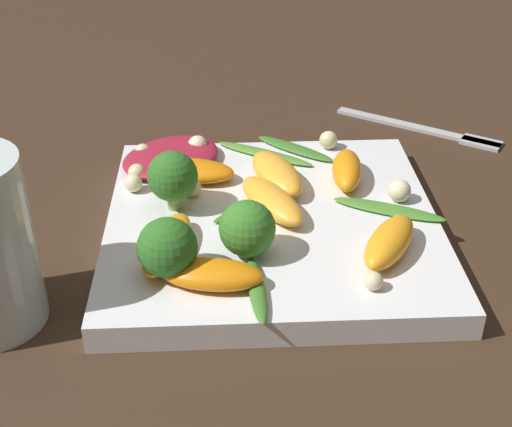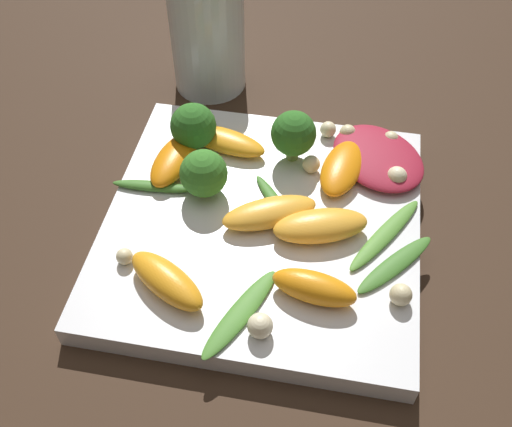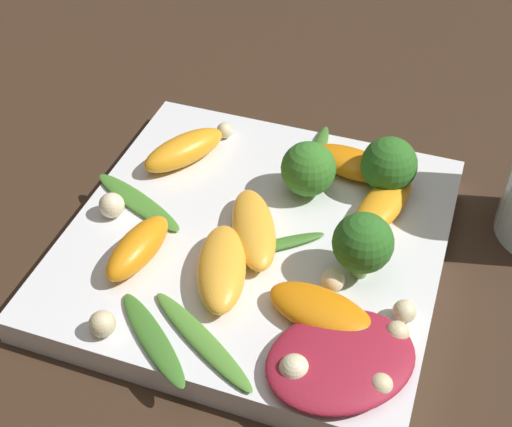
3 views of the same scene
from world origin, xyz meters
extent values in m
plane|color=#382619|center=(0.00, 0.00, 0.00)|extent=(2.40, 2.40, 0.00)
cube|color=white|center=(0.00, 0.00, 0.01)|extent=(0.26, 0.26, 0.02)
cube|color=#B2B2B7|center=(-0.16, -0.19, 0.00)|extent=(0.15, 0.11, 0.01)
cube|color=#B2B2B7|center=(-0.22, -0.15, 0.00)|extent=(0.04, 0.04, 0.01)
ellipsoid|color=maroon|center=(0.08, -0.09, 0.03)|extent=(0.11, 0.11, 0.01)
ellipsoid|color=orange|center=(0.08, 0.05, 0.03)|extent=(0.05, 0.08, 0.02)
ellipsoid|color=orange|center=(-0.08, 0.06, 0.03)|extent=(0.06, 0.07, 0.02)
ellipsoid|color=#FCAD33|center=(-0.01, -0.05, 0.03)|extent=(0.05, 0.08, 0.02)
ellipsoid|color=orange|center=(0.06, -0.06, 0.03)|extent=(0.08, 0.05, 0.02)
ellipsoid|color=orange|center=(0.05, 0.09, 0.03)|extent=(0.07, 0.04, 0.02)
ellipsoid|color=#FCAD33|center=(0.00, -0.01, 0.03)|extent=(0.06, 0.08, 0.02)
ellipsoid|color=orange|center=(-0.07, -0.05, 0.03)|extent=(0.03, 0.07, 0.02)
cylinder|color=#7A9E51|center=(0.08, 0.08, 0.03)|extent=(0.01, 0.01, 0.01)
sphere|color=#2D6B23|center=(0.08, 0.08, 0.04)|extent=(0.04, 0.04, 0.04)
cylinder|color=#84AD5B|center=(0.02, 0.05, 0.03)|extent=(0.01, 0.01, 0.01)
sphere|color=#387A28|center=(0.02, 0.05, 0.04)|extent=(0.04, 0.04, 0.04)
cylinder|color=#7A9E51|center=(0.08, -0.01, 0.03)|extent=(0.01, 0.01, 0.02)
sphere|color=#2D6B23|center=(0.08, -0.01, 0.05)|extent=(0.04, 0.04, 0.04)
ellipsoid|color=#3D7528|center=(0.02, -0.01, 0.02)|extent=(0.06, 0.05, 0.00)
ellipsoid|color=#47842D|center=(-0.09, 0.00, 0.02)|extent=(0.09, 0.05, 0.00)
ellipsoid|color=#3D7528|center=(-0.03, -0.11, 0.02)|extent=(0.07, 0.06, 0.00)
ellipsoid|color=#3D7528|center=(0.02, 0.10, 0.02)|extent=(0.02, 0.07, 0.01)
ellipsoid|color=#518E33|center=(0.00, -0.10, 0.02)|extent=(0.09, 0.06, 0.00)
sphere|color=beige|center=(-0.06, 0.10, 0.03)|extent=(0.01, 0.01, 0.01)
sphere|color=beige|center=(0.06, -0.03, 0.03)|extent=(0.02, 0.02, 0.02)
sphere|color=beige|center=(0.11, -0.04, 0.03)|extent=(0.01, 0.01, 0.01)
sphere|color=beige|center=(0.11, -0.10, 0.03)|extent=(0.01, 0.01, 0.01)
sphere|color=beige|center=(0.06, -0.11, 0.03)|extent=(0.02, 0.02, 0.02)
sphere|color=beige|center=(-0.06, -0.11, 0.03)|extent=(0.02, 0.02, 0.02)
sphere|color=beige|center=(-0.10, -0.02, 0.03)|extent=(0.02, 0.02, 0.02)
sphere|color=beige|center=(0.11, -0.06, 0.03)|extent=(0.02, 0.02, 0.02)
camera|label=1|loc=(0.04, 0.47, 0.31)|focal=50.00mm
camera|label=2|loc=(-0.31, -0.05, 0.40)|focal=42.00mm
camera|label=3|loc=(0.12, -0.34, 0.37)|focal=50.00mm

